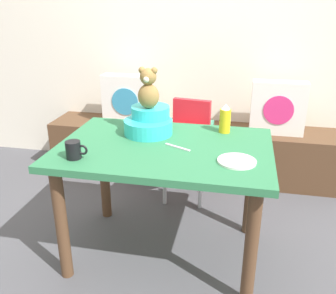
% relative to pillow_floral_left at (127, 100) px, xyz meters
% --- Properties ---
extents(ground_plane, '(8.00, 8.00, 0.00)m').
position_rel_pillow_floral_left_xyz_m(ground_plane, '(0.59, -1.15, -0.68)').
color(ground_plane, '#4C4C51').
extents(back_wall, '(4.40, 0.10, 2.60)m').
position_rel_pillow_floral_left_xyz_m(back_wall, '(0.59, 0.29, 0.62)').
color(back_wall, silver).
rests_on(back_wall, ground_plane).
extents(window_bench, '(2.60, 0.44, 0.46)m').
position_rel_pillow_floral_left_xyz_m(window_bench, '(0.59, 0.02, -0.45)').
color(window_bench, brown).
rests_on(window_bench, ground_plane).
extents(pillow_floral_left, '(0.44, 0.15, 0.44)m').
position_rel_pillow_floral_left_xyz_m(pillow_floral_left, '(0.00, 0.00, 0.00)').
color(pillow_floral_left, white).
rests_on(pillow_floral_left, window_bench).
extents(pillow_floral_right, '(0.44, 0.15, 0.44)m').
position_rel_pillow_floral_left_xyz_m(pillow_floral_right, '(1.30, 0.00, 0.00)').
color(pillow_floral_right, white).
rests_on(pillow_floral_right, window_bench).
extents(book_stack, '(0.20, 0.14, 0.05)m').
position_rel_pillow_floral_left_xyz_m(book_stack, '(0.68, 0.02, -0.19)').
color(book_stack, '#398768').
rests_on(book_stack, window_bench).
extents(dining_table, '(1.22, 0.84, 0.74)m').
position_rel_pillow_floral_left_xyz_m(dining_table, '(0.59, -1.15, -0.05)').
color(dining_table, '#2D7247').
rests_on(dining_table, ground_plane).
extents(highchair, '(0.36, 0.48, 0.79)m').
position_rel_pillow_floral_left_xyz_m(highchair, '(0.61, -0.42, -0.16)').
color(highchair, red).
rests_on(highchair, ground_plane).
extents(infant_seat_teal, '(0.30, 0.33, 0.16)m').
position_rel_pillow_floral_left_xyz_m(infant_seat_teal, '(0.45, -0.96, 0.13)').
color(infant_seat_teal, '#2DBFC2').
rests_on(infant_seat_teal, dining_table).
extents(teddy_bear, '(0.13, 0.12, 0.25)m').
position_rel_pillow_floral_left_xyz_m(teddy_bear, '(0.45, -0.96, 0.34)').
color(teddy_bear, olive).
rests_on(teddy_bear, infant_seat_teal).
extents(ketchup_bottle, '(0.07, 0.07, 0.18)m').
position_rel_pillow_floral_left_xyz_m(ketchup_bottle, '(0.91, -0.85, 0.15)').
color(ketchup_bottle, gold).
rests_on(ketchup_bottle, dining_table).
extents(coffee_mug, '(0.12, 0.08, 0.09)m').
position_rel_pillow_floral_left_xyz_m(coffee_mug, '(0.17, -1.43, 0.11)').
color(coffee_mug, black).
rests_on(coffee_mug, dining_table).
extents(dinner_plate_near, '(0.20, 0.20, 0.01)m').
position_rel_pillow_floral_left_xyz_m(dinner_plate_near, '(1.01, -1.30, 0.07)').
color(dinner_plate_near, white).
rests_on(dinner_plate_near, dining_table).
extents(table_fork, '(0.16, 0.09, 0.01)m').
position_rel_pillow_floral_left_xyz_m(table_fork, '(0.67, -1.17, 0.06)').
color(table_fork, silver).
rests_on(table_fork, dining_table).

